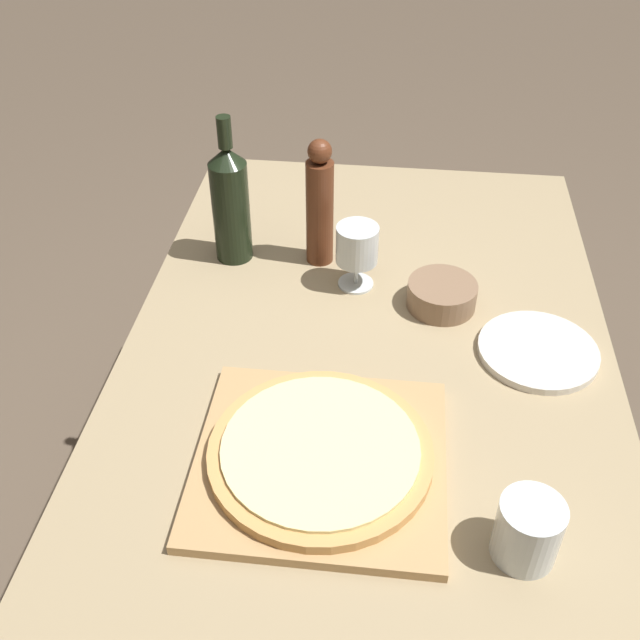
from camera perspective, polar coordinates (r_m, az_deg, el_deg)
name	(u,v)px	position (r m, az deg, el deg)	size (l,w,h in m)	color
ground_plane	(356,569)	(1.91, 2.76, -18.40)	(12.00, 12.00, 0.00)	brown
dining_table	(366,381)	(1.42, 3.54, -4.68)	(0.88, 1.36, 0.73)	#9E8966
cutting_board	(320,461)	(1.15, 0.03, -10.67)	(0.38, 0.36, 0.02)	tan
pizza	(320,452)	(1.14, 0.03, -10.01)	(0.34, 0.34, 0.02)	tan
wine_bottle	(230,202)	(1.52, -6.84, 8.91)	(0.08, 0.08, 0.31)	black
pepper_mill	(320,205)	(1.50, -0.02, 8.73)	(0.06, 0.06, 0.27)	#5B2D19
wine_glass	(357,246)	(1.44, 2.84, 5.62)	(0.08, 0.08, 0.13)	silver
small_bowl	(442,295)	(1.44, 9.26, 1.91)	(0.13, 0.13, 0.05)	#84664C
drinking_tumbler	(528,530)	(1.06, 15.55, -15.19)	(0.09, 0.09, 0.10)	silver
dinner_plate	(538,351)	(1.38, 16.27, -2.28)	(0.21, 0.21, 0.01)	silver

